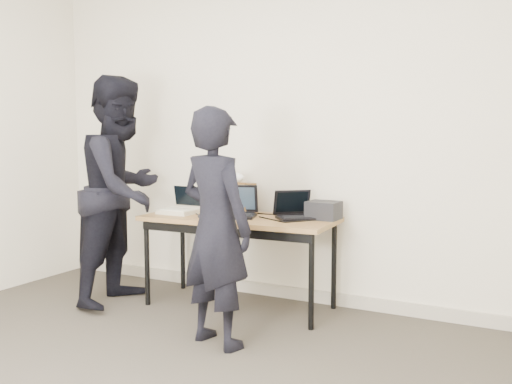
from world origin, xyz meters
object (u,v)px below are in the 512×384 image
Objects in this scene: laptop_beige at (181,207)px; laptop_right at (295,212)px; desk at (239,224)px; equipment_box at (324,210)px; leather_satchel at (233,196)px; person_observer at (122,190)px; laptop_center at (236,209)px; person_typist at (216,227)px.

laptop_beige is 0.72× the size of laptop_right.
equipment_box is at bearing 14.30° from desk.
equipment_box is (0.81, -0.04, -0.06)m from leather_satchel.
person_observer is (-0.39, -0.25, 0.14)m from laptop_beige.
laptop_center is 0.94m from person_observer.
laptop_beige is at bearing -168.78° from equipment_box.
person_typist is 1.27m from person_observer.
person_typist is (-0.17, -0.89, 0.00)m from laptop_right.
desk is 3.83× the size of laptop_right.
leather_satchel is at bearing 38.29° from laptop_beige.
person_observer is at bearing 155.71° from laptop_right.
laptop_center is 0.21× the size of person_observer.
leather_satchel reaches higher than laptop_center.
person_observer is (-1.17, 0.47, 0.14)m from person_typist.
laptop_beige is 1.06m from person_typist.
leather_satchel is 1.08m from person_typist.
laptop_beige is at bearing -178.66° from desk.
laptop_center is at bearing -75.96° from person_observer.
leather_satchel reaches higher than equipment_box.
laptop_center is 0.98× the size of laptop_right.
leather_satchel reaches higher than desk.
leather_satchel is 0.25× the size of person_typist.
desk is at bearing -44.30° from leather_satchel.
equipment_box reaches higher than desk.
leather_satchel is (-0.18, 0.23, 0.19)m from desk.
laptop_beige is 1.17m from equipment_box.
laptop_center reaches higher than laptop_beige.
laptop_center is at bearing 6.59° from laptop_beige.
person_typist is 0.85× the size of person_observer.
laptop_right reaches higher than equipment_box.
desk is at bearing -56.91° from person_typist.
equipment_box is (1.15, 0.23, 0.02)m from laptop_beige.
person_observer is (-1.54, -0.48, 0.12)m from equipment_box.
laptop_right is 0.62m from leather_satchel.
laptop_center is (0.49, 0.05, 0.01)m from laptop_beige.
laptop_beige is 0.49m from person_observer.
person_typist is at bearing -116.74° from person_observer.
laptop_center is 0.25× the size of person_typist.
person_typist is (0.78, -0.72, 0.00)m from laptop_beige.
equipment_box is at bearing -77.65° from person_observer.
leather_satchel is 1.61× the size of equipment_box.
laptop_right is 0.26× the size of person_typist.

